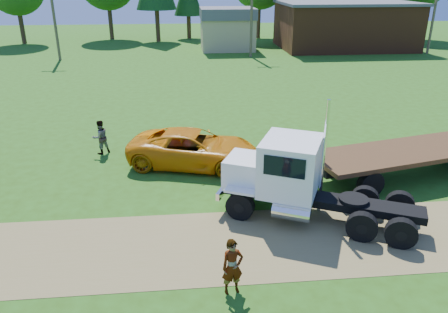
{
  "coord_description": "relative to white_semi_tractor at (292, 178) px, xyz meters",
  "views": [
    {
      "loc": [
        -1.5,
        -12.1,
        8.25
      ],
      "look_at": [
        0.05,
        3.69,
        1.6
      ],
      "focal_mm": 35.0,
      "sensor_mm": 36.0,
      "label": 1
    }
  ],
  "objects": [
    {
      "name": "flatbed_trailer",
      "position": [
        5.9,
        2.74,
        -0.51
      ],
      "size": [
        9.2,
        4.6,
        2.26
      ],
      "rotation": [
        0.0,
        0.0,
        0.23
      ],
      "color": "#3A1F12",
      "rests_on": "ground"
    },
    {
      "name": "dirt_track",
      "position": [
        -2.32,
        -1.8,
        -1.47
      ],
      "size": [
        120.0,
        4.2,
        0.01
      ],
      "primitive_type": "cube",
      "color": "olive",
      "rests_on": "ground"
    },
    {
      "name": "spectator_b",
      "position": [
        -7.91,
        6.72,
        -0.63
      ],
      "size": [
        1.04,
        1.0,
        1.7
      ],
      "primitive_type": "imported",
      "rotation": [
        0.0,
        0.0,
        3.74
      ],
      "color": "#999999",
      "rests_on": "ground"
    },
    {
      "name": "tan_shed",
      "position": [
        1.68,
        38.2,
        0.95
      ],
      "size": [
        6.2,
        5.4,
        4.7
      ],
      "color": "tan",
      "rests_on": "ground"
    },
    {
      "name": "spectator_a",
      "position": [
        -2.62,
        -4.12,
        -0.64
      ],
      "size": [
        0.68,
        0.52,
        1.68
      ],
      "primitive_type": "imported",
      "rotation": [
        0.0,
        0.0,
        0.22
      ],
      "color": "#999999",
      "rests_on": "ground"
    },
    {
      "name": "orange_pickup",
      "position": [
        -3.36,
        4.79,
        -0.64
      ],
      "size": [
        6.52,
        4.26,
        1.67
      ],
      "primitive_type": "imported",
      "rotation": [
        0.0,
        0.0,
        1.3
      ],
      "color": "orange",
      "rests_on": "ground"
    },
    {
      "name": "ground",
      "position": [
        -2.32,
        -1.8,
        -1.48
      ],
      "size": [
        140.0,
        140.0,
        0.0
      ],
      "primitive_type": "plane",
      "color": "#284E11",
      "rests_on": "ground"
    },
    {
      "name": "utility_poles",
      "position": [
        3.68,
        33.2,
        3.24
      ],
      "size": [
        42.2,
        0.28,
        9.0
      ],
      "color": "brown",
      "rests_on": "ground"
    },
    {
      "name": "white_semi_tractor",
      "position": [
        0.0,
        0.0,
        0.0
      ],
      "size": [
        7.19,
        4.93,
        4.32
      ],
      "rotation": [
        0.0,
        0.0,
        -0.43
      ],
      "color": "black",
      "rests_on": "ground"
    },
    {
      "name": "brick_building",
      "position": [
        15.68,
        38.2,
        1.18
      ],
      "size": [
        15.4,
        10.4,
        5.3
      ],
      "color": "brown",
      "rests_on": "ground"
    }
  ]
}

